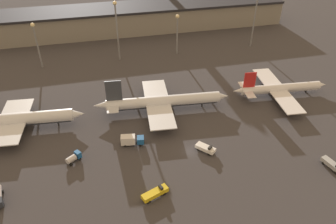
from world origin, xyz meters
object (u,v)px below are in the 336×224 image
(service_vehicle_0, at_px, (74,158))
(airplane_1, at_px, (162,102))
(service_vehicle_3, at_px, (206,148))
(airplane_0, at_px, (16,120))
(airplane_2, at_px, (279,89))
(service_vehicle_2, at_px, (332,165))
(service_vehicle_4, at_px, (131,140))
(service_vehicle_1, at_px, (155,193))

(service_vehicle_0, bearing_deg, airplane_1, -3.28)
(service_vehicle_0, relative_size, service_vehicle_3, 0.78)
(airplane_0, relative_size, service_vehicle_0, 9.20)
(airplane_1, distance_m, airplane_2, 47.36)
(service_vehicle_0, height_order, service_vehicle_2, service_vehicle_0)
(airplane_0, xyz_separation_m, airplane_1, (50.35, -0.19, -0.25))
(airplane_2, height_order, service_vehicle_2, airplane_2)
(airplane_0, height_order, service_vehicle_2, airplane_0)
(airplane_2, relative_size, service_vehicle_2, 5.39)
(service_vehicle_2, distance_m, service_vehicle_4, 61.04)
(airplane_0, distance_m, service_vehicle_4, 40.38)
(service_vehicle_1, xyz_separation_m, service_vehicle_2, (52.88, -1.67, -0.02))
(service_vehicle_4, bearing_deg, service_vehicle_3, -12.46)
(airplane_1, relative_size, service_vehicle_4, 6.53)
(airplane_0, relative_size, service_vehicle_4, 5.91)
(airplane_1, xyz_separation_m, service_vehicle_1, (-10.86, -39.88, -2.27))
(service_vehicle_2, xyz_separation_m, service_vehicle_4, (-55.92, 24.46, 0.60))
(service_vehicle_2, relative_size, service_vehicle_4, 0.94)
(service_vehicle_4, bearing_deg, service_vehicle_2, -14.66)
(airplane_1, relative_size, airplane_2, 1.29)
(airplane_0, xyz_separation_m, service_vehicle_2, (92.37, -41.74, -2.54))
(airplane_0, relative_size, service_vehicle_3, 7.14)
(service_vehicle_3, bearing_deg, service_vehicle_4, -152.08)
(airplane_0, xyz_separation_m, airplane_2, (97.70, -0.75, -0.91))
(airplane_1, bearing_deg, airplane_2, 4.41)
(airplane_1, xyz_separation_m, service_vehicle_2, (42.02, -41.55, -2.29))
(airplane_0, distance_m, airplane_1, 50.35)
(service_vehicle_0, bearing_deg, service_vehicle_2, -52.01)
(airplane_1, bearing_deg, service_vehicle_0, -141.81)
(service_vehicle_0, bearing_deg, service_vehicle_3, -43.34)
(service_vehicle_2, bearing_deg, service_vehicle_1, -105.04)
(service_vehicle_1, relative_size, service_vehicle_3, 1.23)
(service_vehicle_0, bearing_deg, service_vehicle_4, -24.60)
(airplane_2, distance_m, service_vehicle_2, 41.37)
(airplane_2, xyz_separation_m, service_vehicle_1, (-58.21, -39.33, -1.61))
(service_vehicle_1, bearing_deg, service_vehicle_2, -22.89)
(service_vehicle_0, xyz_separation_m, service_vehicle_4, (18.08, 3.78, 0.36))
(airplane_0, xyz_separation_m, service_vehicle_0, (18.36, -21.05, -2.30))
(airplane_1, height_order, service_vehicle_0, airplane_1)
(airplane_2, bearing_deg, service_vehicle_3, -142.15)
(airplane_0, relative_size, airplane_1, 0.91)
(airplane_1, relative_size, service_vehicle_3, 7.89)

